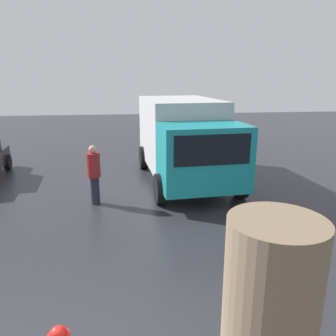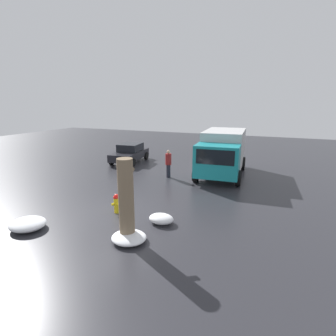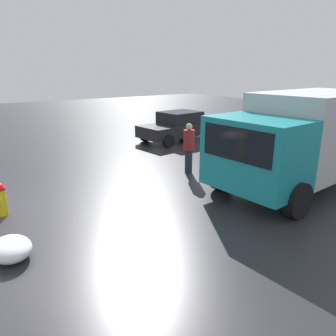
{
  "view_description": "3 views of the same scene",
  "coord_description": "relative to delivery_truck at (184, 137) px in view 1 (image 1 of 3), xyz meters",
  "views": [
    {
      "loc": [
        -3.22,
        -0.85,
        3.57
      ],
      "look_at": [
        4.66,
        -1.86,
        1.36
      ],
      "focal_mm": 35.0,
      "sensor_mm": 36.0,
      "label": 1
    },
    {
      "loc": [
        -8.78,
        -6.13,
        4.61
      ],
      "look_at": [
        3.2,
        -1.03,
        1.34
      ],
      "focal_mm": 28.0,
      "sensor_mm": 36.0,
      "label": 2
    },
    {
      "loc": [
        -0.87,
        -8.46,
        3.49
      ],
      "look_at": [
        4.03,
        -1.38,
        0.87
      ],
      "focal_mm": 35.0,
      "sensor_mm": 36.0,
      "label": 3
    }
  ],
  "objects": [
    {
      "name": "delivery_truck",
      "position": [
        0.0,
        0.0,
        0.0
      ],
      "size": [
        6.07,
        3.08,
        2.82
      ],
      "rotation": [
        0.0,
        0.0,
        1.64
      ],
      "color": "teal",
      "rests_on": "ground_plane"
    },
    {
      "name": "pedestrian",
      "position": [
        -2.01,
        2.95,
        -0.6
      ],
      "size": [
        0.38,
        0.38,
        1.74
      ],
      "rotation": [
        0.0,
        0.0,
        0.38
      ],
      "color": "#23232D",
      "rests_on": "ground_plane"
    }
  ]
}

